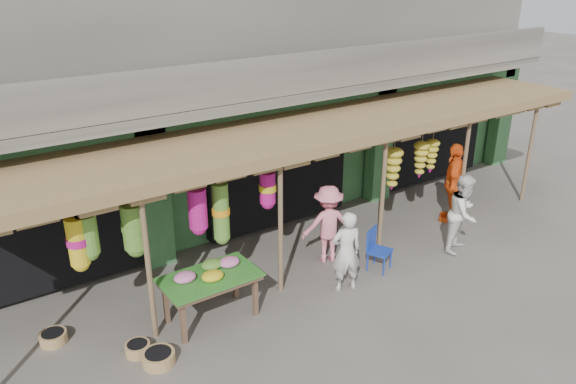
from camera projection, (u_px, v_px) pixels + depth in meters
ground at (336, 263)px, 11.56m from camera, size 80.00×80.00×0.00m
building at (217, 64)px, 13.97m from camera, size 16.40×6.80×7.00m
awning at (309, 135)px, 11.10m from camera, size 14.00×2.70×2.79m
flower_table at (210, 278)px, 9.51m from camera, size 1.65×0.98×0.99m
blue_chair at (376, 247)px, 11.17m from camera, size 0.55×0.55×0.87m
basket_left at (53, 338)px, 9.13m from camera, size 0.58×0.58×0.18m
basket_mid at (159, 358)px, 8.65m from camera, size 0.67×0.67×0.20m
basket_right at (138, 349)px, 8.87m from camera, size 0.45×0.45×0.18m
person_front at (346, 251)px, 10.36m from camera, size 0.67×0.53×1.59m
person_right at (463, 213)px, 11.78m from camera, size 1.00×0.89×1.70m
person_vendor at (453, 183)px, 13.11m from camera, size 1.18×1.03×1.91m
person_shopper at (328, 224)px, 11.36m from camera, size 1.21×0.95×1.65m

